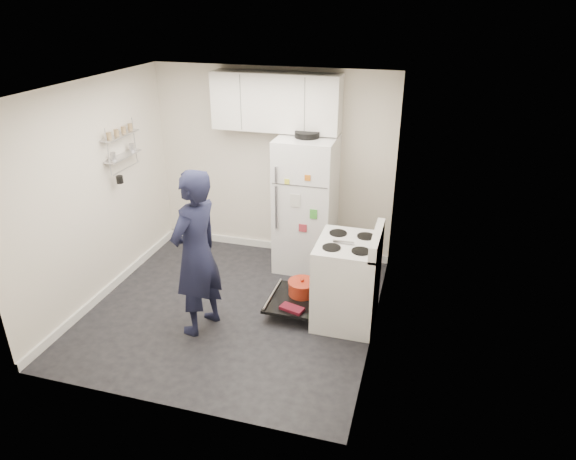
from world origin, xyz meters
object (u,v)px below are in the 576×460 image
(electric_range, at_px, (346,282))
(open_oven_door, at_px, (298,293))
(person, at_px, (196,254))
(refrigerator, at_px, (306,204))

(electric_range, height_order, open_oven_door, electric_range)
(person, bearing_deg, refrigerator, 171.68)
(electric_range, relative_size, refrigerator, 0.61)
(refrigerator, bearing_deg, open_oven_door, -80.52)
(electric_range, distance_m, person, 1.63)
(open_oven_door, bearing_deg, refrigerator, 99.48)
(electric_range, xyz_separation_m, person, (-1.46, -0.58, 0.43))
(open_oven_door, xyz_separation_m, person, (-0.91, -0.64, 0.70))
(open_oven_door, distance_m, person, 1.31)
(open_oven_door, xyz_separation_m, refrigerator, (-0.17, 1.04, 0.68))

